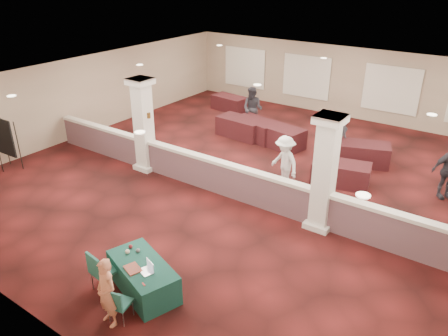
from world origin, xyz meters
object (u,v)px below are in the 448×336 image
Objects in this scene: woman at (107,293)px; far_table_front_right at (341,174)px; conf_chair_side at (100,269)px; far_table_front_center at (279,136)px; conf_chair_main at (117,302)px; attendee_d at (339,134)px; far_table_front_left at (241,127)px; far_table_back_center at (256,129)px; near_table at (143,277)px; easel_board at (4,137)px; far_table_back_left at (230,103)px; attendee_b at (284,162)px; attendee_a at (253,109)px; far_table_back_right at (361,154)px.

far_table_front_right is at bearing 89.73° from woman.
conf_chair_side reaches higher than far_table_front_center.
conf_chair_main is 10.59m from attendee_d.
far_table_front_left is 0.66m from far_table_back_center.
far_table_front_center is (-1.72, 10.20, -0.35)m from woman.
near_table is at bearing -102.33° from far_table_front_right.
conf_chair_main is 0.32m from woman.
far_table_front_center is 1.19m from far_table_back_center.
attendee_d is (-1.00, 2.24, 0.46)m from far_table_front_right.
far_table_front_left is at bearing 37.02° from attendee_d.
far_table_front_right is at bearing -28.52° from far_table_front_center.
far_table_back_left is at bearing 73.98° from easel_board.
far_table_back_center is 1.12× the size of attendee_b.
woman is 0.81× the size of attendee_a.
attendee_d is at bearing 105.55° from near_table.
attendee_a is at bearing 93.55° from far_table_front_left.
far_table_front_center reaches higher than far_table_front_left.
conf_chair_side reaches higher than far_table_front_left.
conf_chair_main is at bearing -66.07° from attendee_b.
conf_chair_main is 0.47× the size of far_table_back_left.
conf_chair_side is 8.26m from far_table_front_right.
woman is 0.77× the size of far_table_front_left.
conf_chair_main is 8.45m from far_table_front_right.
attendee_d is at bearing -14.37° from attendee_a.
easel_board is 0.95× the size of far_table_front_center.
far_table_back_center is at bearing -39.35° from far_table_back_left.
far_table_back_left is 0.90× the size of far_table_back_right.
far_table_front_left is (4.90, 7.29, -0.78)m from easel_board.
far_table_front_right is 2.49m from attendee_d.
conf_chair_side is at bearing -67.72° from far_table_back_left.
easel_board is 11.38m from far_table_front_right.
far_table_back_center is 4.39m from attendee_b.
far_table_front_center is 1.00× the size of far_table_back_center.
attendee_d is (4.06, -0.50, -0.09)m from attendee_a.
far_table_back_right is (9.90, 7.49, -0.79)m from easel_board.
conf_chair_side reaches higher than conf_chair_main.
woman reaches higher than far_table_front_right.
conf_chair_side is at bearing 112.35° from attendee_d.
conf_chair_side is 0.58× the size of far_table_back_left.
far_table_front_center is 1.02× the size of far_table_back_right.
conf_chair_side is at bearing -103.39° from far_table_back_right.
attendee_a reaches higher than attendee_b.
far_table_front_center is at bearing 42.71° from attendee_d.
conf_chair_side is 1.04m from woman.
conf_chair_main reaches higher than near_table.
woman is (0.14, -1.09, 0.40)m from near_table.
conf_chair_side reaches higher than far_table_back_right.
far_table_front_left is 4.05m from attendee_d.
attendee_b is at bearing -47.21° from far_table_back_center.
far_table_front_left reaches higher than far_table_front_right.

